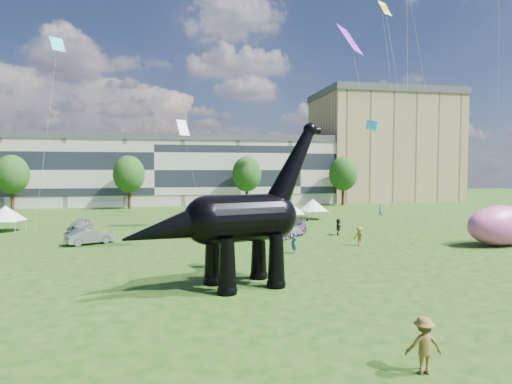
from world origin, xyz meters
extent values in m
plane|color=#16330C|center=(0.00, 0.00, 0.00)|extent=(220.00, 220.00, 0.00)
cube|color=beige|center=(-8.00, 62.00, 6.00)|extent=(78.00, 11.00, 12.00)
cube|color=tan|center=(40.00, 65.00, 11.00)|extent=(28.00, 18.00, 22.00)
cylinder|color=#382314|center=(-30.00, 53.00, 1.60)|extent=(0.56, 0.56, 3.20)
ellipsoid|color=#14380F|center=(-30.00, 53.00, 6.32)|extent=(5.20, 5.20, 6.24)
cylinder|color=#382314|center=(-12.00, 53.00, 1.60)|extent=(0.56, 0.56, 3.20)
ellipsoid|color=#14380F|center=(-12.00, 53.00, 6.32)|extent=(5.20, 5.20, 6.24)
cylinder|color=#382314|center=(8.00, 53.00, 1.60)|extent=(0.56, 0.56, 3.20)
ellipsoid|color=#14380F|center=(8.00, 53.00, 6.32)|extent=(5.20, 5.20, 6.24)
cylinder|color=#382314|center=(26.00, 53.00, 1.60)|extent=(0.56, 0.56, 3.20)
ellipsoid|color=#14380F|center=(26.00, 53.00, 6.32)|extent=(5.20, 5.20, 6.24)
cone|color=black|center=(-1.83, 0.92, 1.48)|extent=(1.26, 1.26, 2.96)
sphere|color=black|center=(-1.83, 0.92, 0.18)|extent=(1.08, 1.08, 1.08)
cone|color=black|center=(-2.41, 3.01, 1.48)|extent=(1.26, 1.26, 2.96)
sphere|color=black|center=(-2.41, 3.01, 0.18)|extent=(1.08, 1.08, 1.08)
cone|color=black|center=(1.02, 1.72, 1.48)|extent=(1.26, 1.26, 2.96)
sphere|color=black|center=(1.02, 1.72, 0.18)|extent=(1.08, 1.08, 1.08)
cone|color=black|center=(0.44, 3.80, 1.48)|extent=(1.26, 1.26, 2.96)
sphere|color=black|center=(0.44, 3.80, 0.18)|extent=(1.08, 1.08, 1.08)
cylinder|color=black|center=(-0.79, 2.34, 3.84)|extent=(4.70, 3.68, 2.66)
sphere|color=black|center=(-2.78, 1.78, 3.84)|extent=(2.66, 2.66, 2.66)
sphere|color=black|center=(1.20, 2.89, 3.84)|extent=(2.56, 2.56, 2.56)
cone|color=black|center=(2.36, 3.22, 6.70)|extent=(3.97, 2.42, 5.22)
sphere|color=black|center=(3.52, 3.54, 8.96)|extent=(0.83, 0.83, 0.83)
cylinder|color=black|center=(3.81, 3.62, 8.91)|extent=(0.78, 0.60, 0.43)
cone|color=black|center=(-4.74, 1.23, 3.51)|extent=(5.58, 3.40, 2.89)
imported|color=silver|center=(-14.32, 26.42, 0.70)|extent=(2.24, 4.32, 1.40)
imported|color=gray|center=(-11.86, 18.25, 0.67)|extent=(4.26, 3.20, 1.34)
imported|color=white|center=(0.80, 25.11, 0.69)|extent=(5.45, 3.71, 1.39)
imported|color=#595960|center=(6.30, 19.06, 0.80)|extent=(5.43, 5.56, 1.60)
cube|color=silver|center=(9.60, 30.22, 1.05)|extent=(3.01, 3.01, 0.11)
cone|color=silver|center=(9.60, 30.22, 1.81)|extent=(3.81, 3.81, 1.43)
cylinder|color=#999999|center=(8.34, 28.81, 0.52)|extent=(0.06, 0.06, 1.05)
cylinder|color=#999999|center=(11.01, 28.96, 0.52)|extent=(0.06, 0.06, 1.05)
cylinder|color=#999999|center=(8.20, 31.48, 0.52)|extent=(0.06, 0.06, 1.05)
cylinder|color=#999999|center=(10.86, 31.62, 0.52)|extent=(0.06, 0.06, 1.05)
cube|color=white|center=(13.43, 32.70, 1.11)|extent=(3.62, 3.62, 0.12)
cone|color=white|center=(13.43, 32.70, 1.92)|extent=(4.59, 4.59, 1.52)
cylinder|color=#999999|center=(12.36, 31.01, 0.56)|extent=(0.06, 0.06, 1.11)
cylinder|color=#999999|center=(15.12, 31.63, 0.56)|extent=(0.06, 0.06, 1.11)
cylinder|color=#999999|center=(11.74, 33.77, 0.56)|extent=(0.06, 0.06, 1.11)
cylinder|color=#999999|center=(14.50, 34.39, 0.56)|extent=(0.06, 0.06, 1.11)
cube|color=silver|center=(-22.17, 28.13, 1.14)|extent=(3.25, 3.25, 0.12)
cone|color=silver|center=(-22.17, 28.13, 1.97)|extent=(4.12, 4.12, 1.56)
cylinder|color=#999999|center=(-20.78, 26.62, 0.57)|extent=(0.06, 0.06, 1.14)
cylinder|color=#999999|center=(-20.65, 29.52, 0.57)|extent=(0.06, 0.06, 1.14)
ellipsoid|color=#DE56A5|center=(23.24, 10.89, 1.74)|extent=(7.45, 4.59, 3.48)
imported|color=black|center=(11.62, 19.13, 0.82)|extent=(0.95, 1.60, 1.64)
imported|color=#7D3980|center=(-1.87, 31.84, 0.86)|extent=(0.67, 1.08, 1.71)
imported|color=teal|center=(23.59, 33.68, 0.85)|extent=(0.66, 0.47, 1.70)
imported|color=#285593|center=(4.64, 10.84, 0.82)|extent=(0.57, 0.69, 1.63)
imported|color=#2F7752|center=(-13.49, 19.53, 0.78)|extent=(0.90, 0.95, 1.55)
imported|color=maroon|center=(-2.26, 7.42, 0.90)|extent=(0.93, 1.04, 1.79)
imported|color=brown|center=(3.32, -9.00, 0.92)|extent=(1.27, 0.83, 1.84)
imported|color=olive|center=(11.09, 13.02, 0.82)|extent=(1.14, 1.21, 1.65)
plane|color=white|center=(-3.24, 41.46, 12.59)|extent=(2.48, 2.17, 2.25)
cube|color=#1285C5|center=(22.50, 34.40, 12.67)|extent=(2.94, 3.65, 1.31)
plane|color=purple|center=(12.02, 17.64, 18.89)|extent=(3.68, 3.63, 2.78)
plane|color=#0DCEB4|center=(-17.28, 30.86, 20.64)|extent=(2.24, 1.97, 1.70)
plane|color=yellow|center=(21.45, 29.10, 26.63)|extent=(2.45, 1.97, 1.92)
camera|label=1|loc=(-4.51, -21.20, 6.56)|focal=30.00mm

